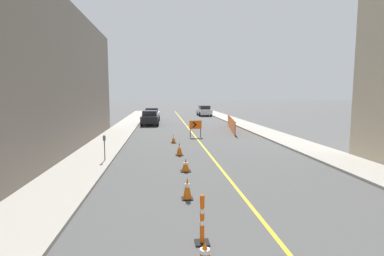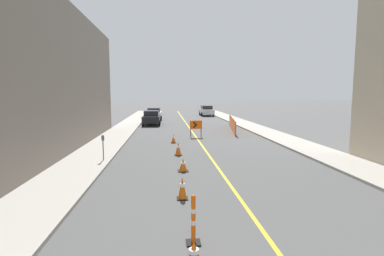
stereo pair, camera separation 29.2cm
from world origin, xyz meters
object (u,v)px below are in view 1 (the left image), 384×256
traffic_cone_third (187,188)px  traffic_cone_farthest (174,139)px  parked_car_curb_mid (152,114)px  arrow_barricade_primary (195,126)px  parked_car_curb_far (204,111)px  traffic_cone_second (205,255)px  delineator_post_front (202,223)px  traffic_cone_fifth (179,149)px  parking_meter_near_curb (104,142)px  traffic_cone_fourth (186,165)px  parked_car_curb_near (150,118)px

traffic_cone_third → traffic_cone_farthest: 11.25m
traffic_cone_farthest → parked_car_curb_mid: bearing=96.2°
arrow_barricade_primary → traffic_cone_third: bearing=-101.2°
parked_car_curb_mid → parked_car_curb_far: bearing=43.6°
traffic_cone_second → traffic_cone_farthest: (0.02, 15.18, 0.02)m
delineator_post_front → arrow_barricade_primary: (1.78, 16.74, 0.44)m
traffic_cone_second → traffic_cone_third: size_ratio=0.77×
traffic_cone_third → traffic_cone_farthest: bearing=89.9°
traffic_cone_fifth → traffic_cone_farthest: 4.26m
traffic_cone_second → parking_meter_near_curb: 10.22m
traffic_cone_second → traffic_cone_fifth: size_ratio=0.75×
traffic_cone_farthest → delineator_post_front: bearing=-89.8°
delineator_post_front → parked_car_curb_far: (5.75, 39.45, 0.30)m
traffic_cone_fourth → parked_car_curb_near: 20.15m
traffic_cone_fourth → traffic_cone_farthest: traffic_cone_farthest is taller
traffic_cone_farthest → parked_car_curb_far: 25.92m
traffic_cone_fourth → delineator_post_front: 6.45m
parked_car_curb_near → traffic_cone_third: bearing=-84.3°
traffic_cone_second → delineator_post_front: (0.08, 0.98, 0.22)m
delineator_post_front → parking_meter_near_curb: size_ratio=0.91×
delineator_post_front → parked_car_curb_far: size_ratio=0.27×
parked_car_curb_far → traffic_cone_third: bearing=-101.2°
parked_car_curb_near → parked_car_curb_far: same height
traffic_cone_second → arrow_barricade_primary: bearing=84.0°
traffic_cone_second → parked_car_curb_near: bearing=94.3°
traffic_cone_farthest → delineator_post_front: (0.06, -14.19, 0.21)m
traffic_cone_fifth → arrow_barricade_primary: (1.69, 6.81, 0.56)m
traffic_cone_third → parked_car_curb_near: bearing=95.0°
arrow_barricade_primary → parked_car_curb_near: 10.46m
traffic_cone_fifth → traffic_cone_farthest: (-0.15, 4.26, -0.08)m
traffic_cone_fifth → parked_car_curb_far: size_ratio=0.17×
traffic_cone_fifth → parked_car_curb_mid: parked_car_curb_mid is taller
parked_car_curb_near → parked_car_curb_mid: (0.07, 6.14, 0.00)m
traffic_cone_second → arrow_barricade_primary: size_ratio=0.42×
traffic_cone_farthest → traffic_cone_fourth: bearing=-88.5°
delineator_post_front → traffic_cone_farthest: bearing=90.2°
traffic_cone_fifth → parked_car_curb_near: size_ratio=0.17×
traffic_cone_fifth → traffic_cone_third: bearing=-91.4°
arrow_barricade_primary → parked_car_curb_mid: bearing=100.1°
parked_car_curb_near → traffic_cone_second: bearing=-85.0°
delineator_post_front → parked_car_curb_mid: 32.66m
traffic_cone_second → traffic_cone_farthest: size_ratio=0.95×
traffic_cone_fifth → arrow_barricade_primary: bearing=76.1°
arrow_barricade_primary → parking_meter_near_curb: parking_meter_near_curb is taller
traffic_cone_farthest → parking_meter_near_curb: (-3.66, -5.65, 0.73)m
traffic_cone_fifth → parking_meter_near_curb: parking_meter_near_curb is taller
arrow_barricade_primary → traffic_cone_fifth: bearing=-107.4°
parked_car_curb_near → traffic_cone_farthest: bearing=-79.7°
traffic_cone_farthest → parked_car_curb_near: 12.44m
parking_meter_near_curb → traffic_cone_fourth: bearing=-28.5°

